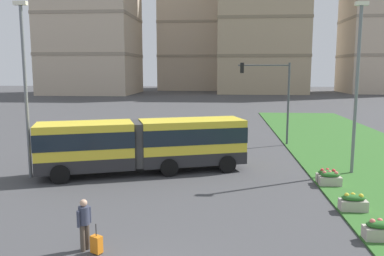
{
  "coord_description": "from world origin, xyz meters",
  "views": [
    {
      "loc": [
        2.06,
        -9.27,
        5.91
      ],
      "look_at": [
        0.1,
        15.7,
        2.2
      ],
      "focal_mm": 37.07,
      "sensor_mm": 36.0,
      "label": 1
    }
  ],
  "objects_px": {
    "flower_planter_4": "(327,176)",
    "apartment_tower_westcentre": "(191,26)",
    "pedestrian_crossing": "(84,221)",
    "flower_planter_2": "(353,202)",
    "flower_planter_3": "(330,178)",
    "rolling_suitcase": "(97,244)",
    "streetlight_left": "(25,84)",
    "articulated_bus": "(144,144)",
    "traffic_light_far_right": "(272,89)",
    "flower_planter_1": "(380,230)",
    "streetlight_median": "(357,82)",
    "apartment_tower_west": "(91,19)"
  },
  "relations": [
    {
      "from": "flower_planter_2",
      "to": "traffic_light_far_right",
      "type": "distance_m",
      "value": 15.51
    },
    {
      "from": "rolling_suitcase",
      "to": "apartment_tower_westcentre",
      "type": "bearing_deg",
      "value": 93.01
    },
    {
      "from": "streetlight_left",
      "to": "traffic_light_far_right",
      "type": "bearing_deg",
      "value": 36.82
    },
    {
      "from": "flower_planter_1",
      "to": "apartment_tower_west",
      "type": "xyz_separation_m",
      "value": [
        -37.53,
        82.59,
        17.56
      ]
    },
    {
      "from": "traffic_light_far_right",
      "to": "streetlight_median",
      "type": "height_order",
      "value": "streetlight_median"
    },
    {
      "from": "flower_planter_1",
      "to": "streetlight_left",
      "type": "xyz_separation_m",
      "value": [
        -16.03,
        7.03,
        4.73
      ]
    },
    {
      "from": "pedestrian_crossing",
      "to": "flower_planter_4",
      "type": "xyz_separation_m",
      "value": [
        9.95,
        8.46,
        -0.58
      ]
    },
    {
      "from": "flower_planter_1",
      "to": "streetlight_left",
      "type": "relative_size",
      "value": 0.12
    },
    {
      "from": "flower_planter_4",
      "to": "streetlight_left",
      "type": "height_order",
      "value": "streetlight_left"
    },
    {
      "from": "pedestrian_crossing",
      "to": "flower_planter_3",
      "type": "bearing_deg",
      "value": 38.74
    },
    {
      "from": "pedestrian_crossing",
      "to": "flower_planter_1",
      "type": "xyz_separation_m",
      "value": [
        9.95,
        1.44,
        -0.58
      ]
    },
    {
      "from": "apartment_tower_westcentre",
      "to": "articulated_bus",
      "type": "bearing_deg",
      "value": -86.96
    },
    {
      "from": "rolling_suitcase",
      "to": "streetlight_left",
      "type": "xyz_separation_m",
      "value": [
        -6.53,
        8.67,
        4.84
      ]
    },
    {
      "from": "flower_planter_1",
      "to": "apartment_tower_west",
      "type": "height_order",
      "value": "apartment_tower_west"
    },
    {
      "from": "flower_planter_2",
      "to": "apartment_tower_west",
      "type": "bearing_deg",
      "value": 115.21
    },
    {
      "from": "flower_planter_3",
      "to": "apartment_tower_westcentre",
      "type": "bearing_deg",
      "value": 98.66
    },
    {
      "from": "pedestrian_crossing",
      "to": "streetlight_median",
      "type": "relative_size",
      "value": 0.18
    },
    {
      "from": "traffic_light_far_right",
      "to": "apartment_tower_westcentre",
      "type": "bearing_deg",
      "value": 98.7
    },
    {
      "from": "pedestrian_crossing",
      "to": "flower_planter_1",
      "type": "relative_size",
      "value": 1.58
    },
    {
      "from": "apartment_tower_west",
      "to": "traffic_light_far_right",
      "type": "bearing_deg",
      "value": -61.03
    },
    {
      "from": "articulated_bus",
      "to": "streetlight_left",
      "type": "relative_size",
      "value": 1.27
    },
    {
      "from": "flower_planter_1",
      "to": "apartment_tower_westcentre",
      "type": "distance_m",
      "value": 108.69
    },
    {
      "from": "flower_planter_3",
      "to": "apartment_tower_westcentre",
      "type": "height_order",
      "value": "apartment_tower_westcentre"
    },
    {
      "from": "flower_planter_4",
      "to": "apartment_tower_westcentre",
      "type": "relative_size",
      "value": 0.03
    },
    {
      "from": "pedestrian_crossing",
      "to": "streetlight_left",
      "type": "height_order",
      "value": "streetlight_left"
    },
    {
      "from": "flower_planter_4",
      "to": "apartment_tower_west",
      "type": "relative_size",
      "value": 0.03
    },
    {
      "from": "articulated_bus",
      "to": "flower_planter_2",
      "type": "bearing_deg",
      "value": -29.74
    },
    {
      "from": "rolling_suitcase",
      "to": "streetlight_left",
      "type": "height_order",
      "value": "streetlight_left"
    },
    {
      "from": "flower_planter_1",
      "to": "traffic_light_far_right",
      "type": "xyz_separation_m",
      "value": [
        -1.65,
        17.8,
        3.97
      ]
    },
    {
      "from": "rolling_suitcase",
      "to": "flower_planter_3",
      "type": "height_order",
      "value": "rolling_suitcase"
    },
    {
      "from": "flower_planter_3",
      "to": "streetlight_left",
      "type": "relative_size",
      "value": 0.12
    },
    {
      "from": "flower_planter_4",
      "to": "apartment_tower_west",
      "type": "bearing_deg",
      "value": 116.41
    },
    {
      "from": "pedestrian_crossing",
      "to": "flower_planter_2",
      "type": "distance_m",
      "value": 10.87
    },
    {
      "from": "articulated_bus",
      "to": "flower_planter_2",
      "type": "relative_size",
      "value": 10.86
    },
    {
      "from": "flower_planter_3",
      "to": "traffic_light_far_right",
      "type": "distance_m",
      "value": 12.04
    },
    {
      "from": "rolling_suitcase",
      "to": "traffic_light_far_right",
      "type": "distance_m",
      "value": 21.35
    },
    {
      "from": "flower_planter_2",
      "to": "traffic_light_far_right",
      "type": "relative_size",
      "value": 0.17
    },
    {
      "from": "pedestrian_crossing",
      "to": "apartment_tower_westcentre",
      "type": "distance_m",
      "value": 109.07
    },
    {
      "from": "apartment_tower_westcentre",
      "to": "traffic_light_far_right",
      "type": "bearing_deg",
      "value": -81.3
    },
    {
      "from": "rolling_suitcase",
      "to": "flower_planter_2",
      "type": "xyz_separation_m",
      "value": [
        9.5,
        4.52,
        0.11
      ]
    },
    {
      "from": "streetlight_median",
      "to": "articulated_bus",
      "type": "bearing_deg",
      "value": -177.22
    },
    {
      "from": "streetlight_median",
      "to": "flower_planter_1",
      "type": "bearing_deg",
      "value": -101.71
    },
    {
      "from": "flower_planter_3",
      "to": "streetlight_left",
      "type": "height_order",
      "value": "streetlight_left"
    },
    {
      "from": "flower_planter_1",
      "to": "streetlight_left",
      "type": "distance_m",
      "value": 18.13
    },
    {
      "from": "flower_planter_1",
      "to": "streetlight_median",
      "type": "bearing_deg",
      "value": 78.29
    },
    {
      "from": "pedestrian_crossing",
      "to": "streetlight_median",
      "type": "xyz_separation_m",
      "value": [
        11.85,
        10.6,
        4.2
      ]
    },
    {
      "from": "articulated_bus",
      "to": "flower_planter_4",
      "type": "relative_size",
      "value": 10.86
    },
    {
      "from": "flower_planter_3",
      "to": "rolling_suitcase",
      "type": "bearing_deg",
      "value": -139.26
    },
    {
      "from": "flower_planter_3",
      "to": "streetlight_left",
      "type": "distance_m",
      "value": 16.72
    },
    {
      "from": "flower_planter_1",
      "to": "flower_planter_2",
      "type": "bearing_deg",
      "value": 90.0
    }
  ]
}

